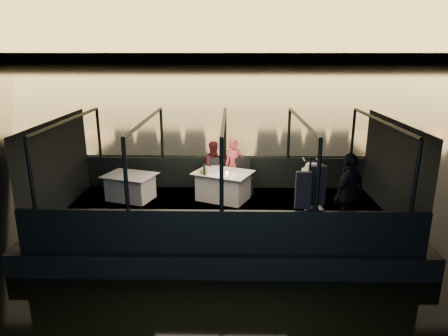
{
  "coord_description": "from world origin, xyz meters",
  "views": [
    {
      "loc": [
        0.18,
        -9.1,
        4.32
      ],
      "look_at": [
        0.0,
        0.4,
        1.55
      ],
      "focal_mm": 32.0,
      "sensor_mm": 36.0,
      "label": 1
    }
  ],
  "objects_px": {
    "chair_port_right": "(242,178)",
    "person_man_maroon": "(215,165)",
    "person_woman_coral": "(234,165)",
    "wine_bottle": "(204,170)",
    "passenger_stripe": "(313,193)",
    "chair_port_left": "(215,178)",
    "passenger_dark": "(348,197)",
    "coat_stand": "(308,206)",
    "dining_table_aft": "(130,186)",
    "dining_table_central": "(223,186)"
  },
  "relations": [
    {
      "from": "passenger_dark",
      "to": "wine_bottle",
      "type": "xyz_separation_m",
      "value": [
        -3.19,
        1.77,
        0.06
      ]
    },
    {
      "from": "wine_bottle",
      "to": "person_woman_coral",
      "type": "bearing_deg",
      "value": 52.27
    },
    {
      "from": "dining_table_central",
      "to": "chair_port_left",
      "type": "distance_m",
      "value": 0.51
    },
    {
      "from": "dining_table_aft",
      "to": "person_man_maroon",
      "type": "relative_size",
      "value": 0.91
    },
    {
      "from": "chair_port_left",
      "to": "wine_bottle",
      "type": "xyz_separation_m",
      "value": [
        -0.25,
        -0.73,
        0.47
      ]
    },
    {
      "from": "chair_port_left",
      "to": "person_woman_coral",
      "type": "xyz_separation_m",
      "value": [
        0.52,
        0.27,
        0.3
      ]
    },
    {
      "from": "chair_port_right",
      "to": "person_man_maroon",
      "type": "relative_size",
      "value": 0.68
    },
    {
      "from": "dining_table_central",
      "to": "passenger_stripe",
      "type": "distance_m",
      "value": 2.76
    },
    {
      "from": "chair_port_right",
      "to": "wine_bottle",
      "type": "xyz_separation_m",
      "value": [
        -1.0,
        -0.73,
        0.47
      ]
    },
    {
      "from": "dining_table_central",
      "to": "person_man_maroon",
      "type": "relative_size",
      "value": 1.01
    },
    {
      "from": "dining_table_central",
      "to": "person_woman_coral",
      "type": "height_order",
      "value": "person_woman_coral"
    },
    {
      "from": "person_woman_coral",
      "to": "passenger_dark",
      "type": "relative_size",
      "value": 0.82
    },
    {
      "from": "coat_stand",
      "to": "passenger_dark",
      "type": "height_order",
      "value": "coat_stand"
    },
    {
      "from": "dining_table_aft",
      "to": "person_woman_coral",
      "type": "relative_size",
      "value": 0.87
    },
    {
      "from": "dining_table_central",
      "to": "wine_bottle",
      "type": "relative_size",
      "value": 4.49
    },
    {
      "from": "dining_table_central",
      "to": "person_man_maroon",
      "type": "distance_m",
      "value": 0.85
    },
    {
      "from": "chair_port_left",
      "to": "dining_table_aft",
      "type": "bearing_deg",
      "value": -173.3
    },
    {
      "from": "person_woman_coral",
      "to": "passenger_stripe",
      "type": "height_order",
      "value": "passenger_stripe"
    },
    {
      "from": "person_woman_coral",
      "to": "passenger_dark",
      "type": "xyz_separation_m",
      "value": [
        2.42,
        -2.77,
        0.1
      ]
    },
    {
      "from": "chair_port_left",
      "to": "chair_port_right",
      "type": "distance_m",
      "value": 0.75
    },
    {
      "from": "person_woman_coral",
      "to": "wine_bottle",
      "type": "distance_m",
      "value": 1.27
    },
    {
      "from": "dining_table_aft",
      "to": "person_man_maroon",
      "type": "xyz_separation_m",
      "value": [
        2.23,
        0.76,
        0.36
      ]
    },
    {
      "from": "dining_table_central",
      "to": "chair_port_left",
      "type": "xyz_separation_m",
      "value": [
        -0.22,
        0.45,
        0.06
      ]
    },
    {
      "from": "chair_port_right",
      "to": "coat_stand",
      "type": "xyz_separation_m",
      "value": [
        1.2,
        -3.19,
        0.45
      ]
    },
    {
      "from": "chair_port_right",
      "to": "person_man_maroon",
      "type": "xyz_separation_m",
      "value": [
        -0.78,
        0.27,
        0.3
      ]
    },
    {
      "from": "wine_bottle",
      "to": "chair_port_left",
      "type": "bearing_deg",
      "value": 70.7
    },
    {
      "from": "dining_table_central",
      "to": "passenger_stripe",
      "type": "relative_size",
      "value": 0.92
    },
    {
      "from": "dining_table_central",
      "to": "coat_stand",
      "type": "bearing_deg",
      "value": -57.83
    },
    {
      "from": "coat_stand",
      "to": "passenger_stripe",
      "type": "distance_m",
      "value": 0.93
    },
    {
      "from": "dining_table_aft",
      "to": "person_man_maroon",
      "type": "distance_m",
      "value": 2.39
    },
    {
      "from": "passenger_stripe",
      "to": "chair_port_left",
      "type": "bearing_deg",
      "value": 30.05
    },
    {
      "from": "dining_table_aft",
      "to": "chair_port_left",
      "type": "xyz_separation_m",
      "value": [
        2.26,
        0.49,
        0.06
      ]
    },
    {
      "from": "passenger_stripe",
      "to": "passenger_dark",
      "type": "bearing_deg",
      "value": -119.66
    },
    {
      "from": "chair_port_left",
      "to": "person_woman_coral",
      "type": "relative_size",
      "value": 0.66
    },
    {
      "from": "dining_table_aft",
      "to": "chair_port_left",
      "type": "distance_m",
      "value": 2.31
    },
    {
      "from": "chair_port_left",
      "to": "passenger_dark",
      "type": "relative_size",
      "value": 0.54
    },
    {
      "from": "chair_port_right",
      "to": "coat_stand",
      "type": "bearing_deg",
      "value": -92.39
    },
    {
      "from": "person_man_maroon",
      "to": "wine_bottle",
      "type": "distance_m",
      "value": 1.04
    },
    {
      "from": "passenger_dark",
      "to": "chair_port_left",
      "type": "bearing_deg",
      "value": -85.97
    },
    {
      "from": "passenger_stripe",
      "to": "passenger_dark",
      "type": "xyz_separation_m",
      "value": [
        0.71,
        -0.2,
        0.0
      ]
    },
    {
      "from": "coat_stand",
      "to": "wine_bottle",
      "type": "relative_size",
      "value": 5.89
    },
    {
      "from": "passenger_dark",
      "to": "passenger_stripe",
      "type": "bearing_deg",
      "value": -61.22
    },
    {
      "from": "person_man_maroon",
      "to": "passenger_dark",
      "type": "distance_m",
      "value": 4.06
    },
    {
      "from": "passenger_stripe",
      "to": "wine_bottle",
      "type": "xyz_separation_m",
      "value": [
        -2.48,
        1.57,
        0.06
      ]
    },
    {
      "from": "chair_port_right",
      "to": "wine_bottle",
      "type": "distance_m",
      "value": 1.32
    },
    {
      "from": "coat_stand",
      "to": "chair_port_right",
      "type": "bearing_deg",
      "value": 110.57
    },
    {
      "from": "coat_stand",
      "to": "person_woman_coral",
      "type": "relative_size",
      "value": 1.27
    },
    {
      "from": "chair_port_left",
      "to": "passenger_dark",
      "type": "height_order",
      "value": "passenger_dark"
    },
    {
      "from": "chair_port_right",
      "to": "passenger_dark",
      "type": "relative_size",
      "value": 0.54
    },
    {
      "from": "dining_table_aft",
      "to": "coat_stand",
      "type": "bearing_deg",
      "value": -32.73
    }
  ]
}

